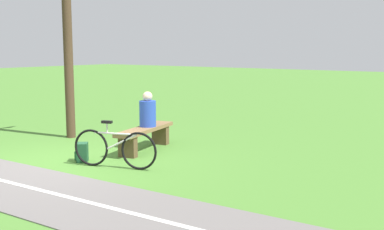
% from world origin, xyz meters
% --- Properties ---
extents(ground_plane, '(80.00, 80.00, 0.00)m').
position_xyz_m(ground_plane, '(0.00, 0.00, 0.00)').
color(ground_plane, '#477A2D').
extents(paved_path, '(3.22, 36.05, 0.02)m').
position_xyz_m(paved_path, '(1.30, 4.00, 0.01)').
color(paved_path, '#66605E').
rests_on(paved_path, ground_plane).
extents(path_centre_line, '(1.29, 31.98, 0.00)m').
position_xyz_m(path_centre_line, '(1.30, 4.00, 0.02)').
color(path_centre_line, silver).
rests_on(path_centre_line, paved_path).
extents(bench, '(1.98, 0.82, 0.51)m').
position_xyz_m(bench, '(-1.83, 0.58, 0.36)').
color(bench, brown).
rests_on(bench, ground_plane).
extents(person_seated, '(0.43, 0.43, 0.77)m').
position_xyz_m(person_seated, '(-1.96, 0.55, 0.84)').
color(person_seated, '#2847B7').
rests_on(person_seated, bench).
extents(bicycle, '(0.57, 1.61, 0.88)m').
position_xyz_m(bicycle, '(-0.34, 1.14, 0.37)').
color(bicycle, black).
rests_on(bicycle, ground_plane).
extents(backpack, '(0.33, 0.33, 0.37)m').
position_xyz_m(backpack, '(-0.31, 0.26, 0.18)').
color(backpack, '#1E4C2D').
rests_on(backpack, ground_plane).
extents(tree_far_right, '(1.36, 1.36, 4.89)m').
position_xyz_m(tree_far_right, '(-1.87, -1.95, 2.26)').
color(tree_far_right, '#473323').
rests_on(tree_far_right, ground_plane).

